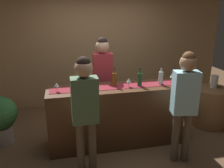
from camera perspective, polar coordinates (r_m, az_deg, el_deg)
name	(u,v)px	position (r m, az deg, el deg)	size (l,w,h in m)	color
ground_plane	(117,141)	(4.14, 1.18, -13.78)	(10.00, 10.00, 0.00)	brown
back_wall	(98,42)	(5.44, -3.49, 10.17)	(6.00, 0.12, 2.90)	tan
bar_counter	(117,115)	(3.90, 1.23, -7.57)	(2.21, 0.60, 0.99)	#472B19
counter_runner_cloth	(117,86)	(3.72, 1.28, -0.60)	(2.10, 0.28, 0.01)	maroon
wine_bottle_amber	(114,79)	(3.72, 0.55, 1.20)	(0.07, 0.07, 0.30)	brown
wine_bottle_clear	(161,78)	(3.88, 11.80, 1.51)	(0.07, 0.07, 0.30)	#B2C6C1
wine_bottle_green	(140,79)	(3.74, 6.78, 1.17)	(0.07, 0.07, 0.30)	#194723
wine_glass_near_customer	(129,80)	(3.68, 4.13, 0.86)	(0.07, 0.07, 0.14)	silver
wine_glass_mid_counter	(57,85)	(3.55, -13.36, -0.24)	(0.07, 0.07, 0.14)	silver
wine_glass_far_end	(172,76)	(4.06, 14.40, 1.92)	(0.07, 0.07, 0.14)	silver
bartender	(103,74)	(4.22, -2.28, 2.54)	(0.35, 0.24, 1.71)	#26262B
customer_sipping	(185,97)	(3.39, 17.31, -3.04)	(0.37, 0.25, 1.64)	brown
customer_browsing	(85,105)	(3.02, -6.61, -5.10)	(0.34, 0.23, 1.63)	brown
round_side_table	(210,107)	(4.92, 22.79, -5.10)	(0.68, 0.68, 0.74)	brown
vase_on_side_table	(214,82)	(4.83, 23.65, 0.55)	(0.13, 0.13, 0.24)	#B7B2A8
potted_plant_tall	(0,117)	(4.30, -25.66, -7.23)	(0.56, 0.56, 0.82)	#9E9389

